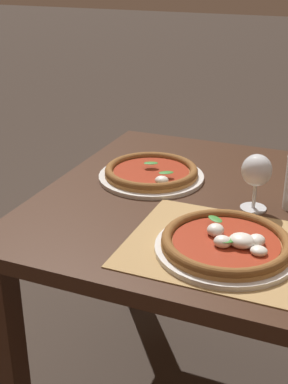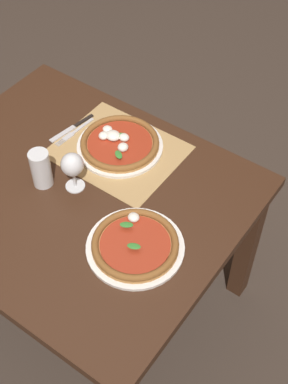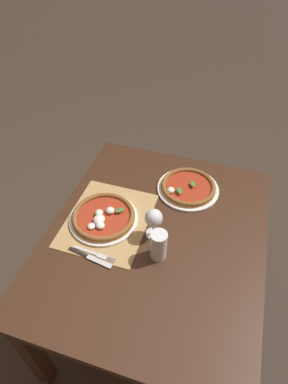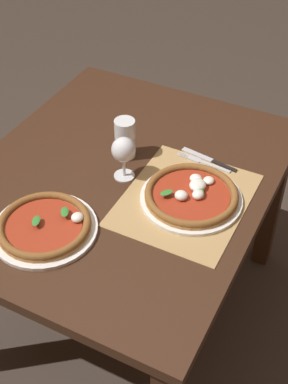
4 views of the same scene
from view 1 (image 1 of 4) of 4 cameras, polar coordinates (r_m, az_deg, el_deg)
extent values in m
cube|color=#382114|center=(1.48, 11.60, -2.27)|extent=(1.18, 0.98, 0.04)
cube|color=#382114|center=(1.55, -14.06, -17.84)|extent=(0.07, 0.07, 0.70)
cube|color=#382114|center=(2.16, -0.72, -3.98)|extent=(0.07, 0.07, 0.70)
cube|color=#A88451|center=(1.27, 8.67, -5.85)|extent=(0.46, 0.38, 0.00)
cylinder|color=silver|center=(1.25, 8.71, -5.98)|extent=(0.33, 0.33, 0.01)
cylinder|color=#B77F42|center=(1.24, 8.74, -5.54)|extent=(0.30, 0.30, 0.01)
torus|color=brown|center=(1.24, 8.77, -5.15)|extent=(0.30, 0.30, 0.02)
cylinder|color=maroon|center=(1.24, 8.76, -5.28)|extent=(0.25, 0.25, 0.00)
ellipsoid|color=silver|center=(1.21, 8.38, -5.26)|extent=(0.04, 0.04, 0.03)
ellipsoid|color=silver|center=(1.22, 10.39, -5.13)|extent=(0.06, 0.05, 0.03)
ellipsoid|color=silver|center=(1.26, 7.63, -4.04)|extent=(0.04, 0.04, 0.03)
ellipsoid|color=silver|center=(1.20, 12.15, -6.16)|extent=(0.04, 0.04, 0.02)
ellipsoid|color=silver|center=(1.23, 11.93, -5.07)|extent=(0.04, 0.04, 0.03)
ellipsoid|color=#337A2D|center=(1.29, 7.61, -2.87)|extent=(0.05, 0.04, 0.00)
ellipsoid|color=#337A2D|center=(1.21, 8.84, -5.06)|extent=(0.05, 0.05, 0.00)
cylinder|color=silver|center=(1.63, 0.78, 1.65)|extent=(0.32, 0.32, 0.01)
cylinder|color=#B77F42|center=(1.62, 0.78, 2.01)|extent=(0.28, 0.28, 0.01)
torus|color=brown|center=(1.62, 0.79, 2.33)|extent=(0.28, 0.28, 0.02)
cylinder|color=maroon|center=(1.62, 0.79, 2.22)|extent=(0.23, 0.23, 0.00)
ellipsoid|color=silver|center=(1.53, 1.97, 1.31)|extent=(0.04, 0.04, 0.03)
ellipsoid|color=#337A2D|center=(1.56, 2.37, 2.08)|extent=(0.05, 0.04, 0.00)
ellipsoid|color=#337A2D|center=(1.63, 0.73, 3.11)|extent=(0.05, 0.04, 0.00)
cylinder|color=silver|center=(1.46, 11.43, -1.68)|extent=(0.07, 0.07, 0.00)
cylinder|color=silver|center=(1.45, 11.55, -0.43)|extent=(0.01, 0.01, 0.06)
ellipsoid|color=silver|center=(1.42, 11.80, 2.32)|extent=(0.08, 0.08, 0.08)
ellipsoid|color=#AD5B14|center=(1.42, 11.76, 1.94)|extent=(0.07, 0.07, 0.05)
camera|label=2|loc=(2.60, -6.78, 41.86)|focal=50.00mm
camera|label=3|loc=(1.75, 54.86, 33.82)|focal=30.00mm
camera|label=4|loc=(1.64, -53.20, 35.01)|focal=50.00mm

